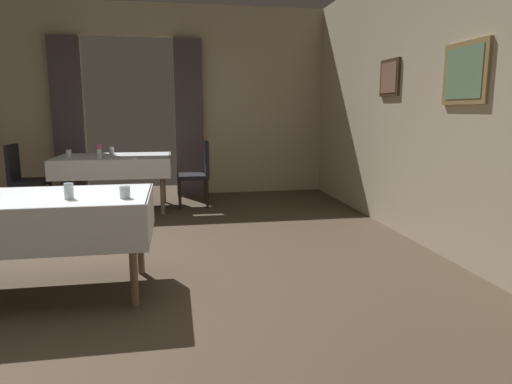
# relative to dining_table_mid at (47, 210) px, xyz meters

# --- Properties ---
(ground) EXTENTS (10.08, 10.08, 0.00)m
(ground) POSITION_rel_dining_table_mid_xyz_m (0.26, -0.07, -0.65)
(ground) COLOR #4C3D2D
(wall_right) EXTENTS (0.16, 8.40, 3.00)m
(wall_right) POSITION_rel_dining_table_mid_xyz_m (3.46, -0.07, 0.86)
(wall_right) COLOR beige
(wall_right) RESTS_ON ground
(wall_back) EXTENTS (6.40, 0.27, 3.00)m
(wall_back) POSITION_rel_dining_table_mid_xyz_m (0.26, 4.11, 0.86)
(wall_back) COLOR beige
(wall_back) RESTS_ON ground
(dining_table_mid) EXTENTS (1.49, 0.91, 0.75)m
(dining_table_mid) POSITION_rel_dining_table_mid_xyz_m (0.00, 0.00, 0.00)
(dining_table_mid) COLOR #7A604C
(dining_table_mid) RESTS_ON ground
(dining_table_far) EXTENTS (1.52, 1.07, 0.75)m
(dining_table_far) POSITION_rel_dining_table_mid_xyz_m (0.12, 2.99, 0.02)
(dining_table_far) COLOR #7A604C
(dining_table_far) RESTS_ON ground
(chair_far_left) EXTENTS (0.44, 0.44, 0.93)m
(chair_far_left) POSITION_rel_dining_table_mid_xyz_m (-1.03, 2.90, -0.13)
(chair_far_left) COLOR black
(chair_far_left) RESTS_ON ground
(chair_far_right) EXTENTS (0.44, 0.44, 0.93)m
(chair_far_right) POSITION_rel_dining_table_mid_xyz_m (1.26, 3.03, -0.13)
(chair_far_right) COLOR black
(chair_far_right) RESTS_ON ground
(glass_mid_b) EXTENTS (0.06, 0.06, 0.11)m
(glass_mid_b) POSITION_rel_dining_table_mid_xyz_m (0.20, -0.15, 0.16)
(glass_mid_b) COLOR silver
(glass_mid_b) RESTS_ON dining_table_mid
(glass_mid_c) EXTENTS (0.07, 0.07, 0.09)m
(glass_mid_c) POSITION_rel_dining_table_mid_xyz_m (0.58, -0.19, 0.15)
(glass_mid_c) COLOR silver
(glass_mid_c) RESTS_ON dining_table_mid
(flower_vase_far) EXTENTS (0.07, 0.07, 0.19)m
(flower_vase_far) POSITION_rel_dining_table_mid_xyz_m (-0.01, 2.62, 0.21)
(flower_vase_far) COLOR silver
(flower_vase_far) RESTS_ON dining_table_far
(glass_far_b) EXTENTS (0.07, 0.07, 0.10)m
(glass_far_b) POSITION_rel_dining_table_mid_xyz_m (0.05, 3.29, 0.15)
(glass_far_b) COLOR silver
(glass_far_b) RESTS_ON dining_table_far
(plate_far_c) EXTENTS (0.22, 0.22, 0.01)m
(plate_far_c) POSITION_rel_dining_table_mid_xyz_m (0.38, 2.64, 0.11)
(plate_far_c) COLOR white
(plate_far_c) RESTS_ON dining_table_far
(glass_far_d) EXTENTS (0.07, 0.07, 0.10)m
(glass_far_d) POSITION_rel_dining_table_mid_xyz_m (-0.44, 2.89, 0.16)
(glass_far_d) COLOR silver
(glass_far_d) RESTS_ON dining_table_far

